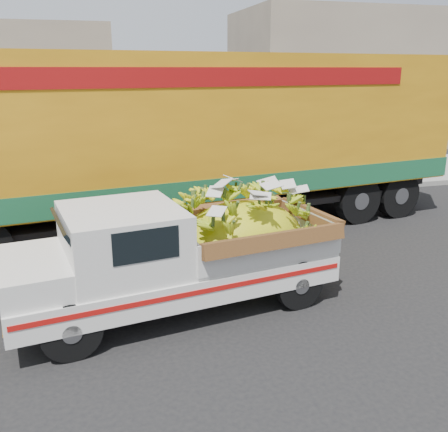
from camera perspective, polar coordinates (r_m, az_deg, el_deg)
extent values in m
plane|color=black|center=(7.17, -13.02, -13.18)|extent=(100.00, 100.00, 0.00)
cube|color=gray|center=(13.40, -14.55, 1.15)|extent=(60.00, 0.25, 0.15)
cube|color=gray|center=(15.44, -14.76, 3.11)|extent=(60.00, 4.00, 0.14)
cube|color=gray|center=(26.10, 17.79, 14.65)|extent=(14.00, 6.00, 6.00)
cylinder|color=black|center=(6.62, -17.10, -12.40)|extent=(0.79, 0.34, 0.77)
cylinder|color=black|center=(7.94, -18.66, -7.53)|extent=(0.79, 0.34, 0.77)
cylinder|color=black|center=(7.67, 8.48, -7.67)|extent=(0.79, 0.34, 0.77)
cylinder|color=black|center=(8.84, 3.26, -4.18)|extent=(0.79, 0.34, 0.77)
cube|color=silver|center=(7.51, -5.74, -6.65)|extent=(4.96, 2.46, 0.39)
cube|color=#A50F0C|center=(6.74, -3.29, -8.78)|extent=(4.59, 0.76, 0.07)
cube|color=silver|center=(7.22, -23.72, -9.96)|extent=(0.37, 1.67, 0.14)
cube|color=silver|center=(7.03, -21.01, -6.03)|extent=(1.11, 1.73, 0.36)
cube|color=silver|center=(7.09, -11.48, -2.69)|extent=(1.81, 1.88, 0.91)
cube|color=black|center=(6.30, -8.87, -3.37)|extent=(0.85, 0.15, 0.42)
cube|color=silver|center=(7.79, 2.60, -2.13)|extent=(2.57, 2.07, 0.51)
ellipsoid|color=yellow|center=(7.78, 1.93, -2.97)|extent=(2.29, 1.69, 1.29)
cylinder|color=black|center=(12.85, 19.19, 2.30)|extent=(1.14, 0.48, 1.10)
cylinder|color=black|center=(14.33, 13.78, 4.14)|extent=(1.14, 0.48, 1.10)
cylinder|color=black|center=(12.08, 15.01, 1.79)|extent=(1.14, 0.48, 1.10)
cylinder|color=black|center=(13.64, 9.77, 3.77)|extent=(1.14, 0.48, 1.10)
cube|color=black|center=(11.11, -2.46, 2.32)|extent=(12.01, 2.79, 0.36)
cube|color=orange|center=(10.83, -2.56, 10.55)|extent=(12.00, 4.24, 2.84)
cube|color=#195733|center=(11.02, -2.48, 4.49)|extent=(12.06, 4.26, 0.45)
cube|color=maroon|center=(9.62, 0.25, 15.61)|extent=(8.31, 1.28, 0.35)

